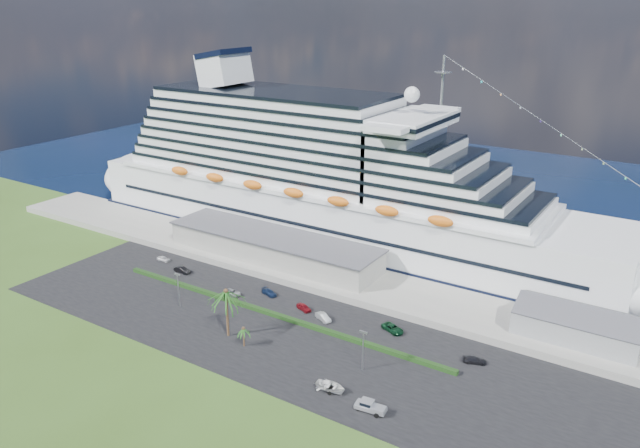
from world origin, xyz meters
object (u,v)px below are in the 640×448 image
Objects in this scene: cruise_ship at (332,184)px; boat_trailer at (330,386)px; pickup_truck at (370,406)px; parked_car_3 at (269,292)px.

cruise_ship reaches higher than boat_trailer.
boat_trailer is at bearing -58.46° from cruise_ship.
pickup_truck is 8.83m from boat_trailer.
pickup_truck is at bearing -7.73° from boat_trailer.
parked_car_3 is 41.48m from boat_trailer.
pickup_truck is (48.84, -66.53, -15.51)m from cruise_ship.
cruise_ship is 83.97m from pickup_truck.
pickup_truck is at bearing -105.37° from parked_car_3.
pickup_truck is at bearing -53.71° from cruise_ship.
parked_car_3 is 49.34m from pickup_truck.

